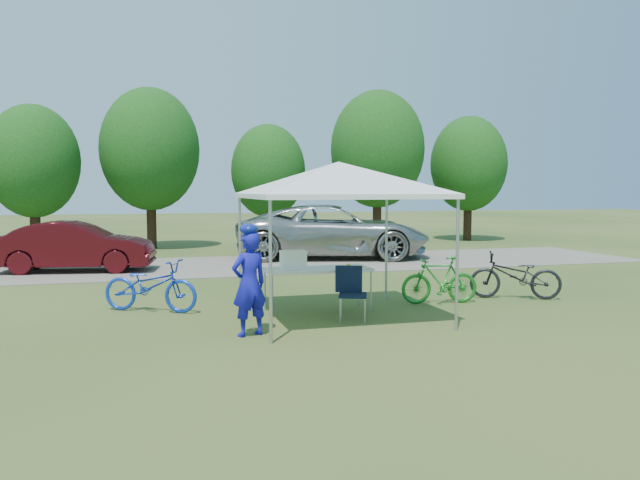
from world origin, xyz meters
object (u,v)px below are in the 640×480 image
object	(u,v)px
bike_blue	(150,286)
bike_dark	(516,276)
cyclist	(249,284)
minivan	(333,231)
cooler	(293,260)
folding_chair	(351,288)
sedan	(76,246)
bike_green	(440,280)
folding_table	(317,270)

from	to	relation	value
bike_blue	bike_dark	bearing A→B (deg)	-66.53
cyclist	minivan	size ratio (longest dim) A/B	0.26
cooler	bike_dark	world-z (taller)	cooler
folding_chair	sedan	distance (m)	9.54
bike_green	minivan	world-z (taller)	minivan
minivan	bike_dark	bearing A→B (deg)	-156.30
minivan	bike_green	bearing A→B (deg)	-168.18
bike_dark	cyclist	bearing A→B (deg)	-47.59
minivan	sedan	distance (m)	7.88
cooler	sedan	size ratio (longest dim) A/B	0.11
cooler	bike_dark	bearing A→B (deg)	1.77
folding_chair	cyclist	world-z (taller)	cyclist
cooler	bike_green	size ratio (longest dim) A/B	0.30
folding_chair	bike_dark	size ratio (longest dim) A/B	0.50
bike_green	folding_table	bearing A→B (deg)	-80.73
folding_chair	sedan	bearing A→B (deg)	143.89
bike_dark	minivan	distance (m)	8.47
bike_green	bike_dark	size ratio (longest dim) A/B	0.84
bike_dark	sedan	xyz separation A→B (m)	(-9.16, 6.96, 0.22)
cyclist	bike_blue	size ratio (longest dim) A/B	0.88
folding_table	bike_blue	bearing A→B (deg)	165.27
bike_blue	bike_dark	size ratio (longest dim) A/B	1.00
cyclist	cooler	bearing A→B (deg)	-143.75
folding_table	cooler	xyz separation A→B (m)	(-0.46, 0.00, 0.21)
bike_green	sedan	bearing A→B (deg)	-126.21
cooler	bike_green	xyz separation A→B (m)	(2.99, 0.09, -0.51)
bike_blue	sedan	size ratio (longest dim) A/B	0.45
bike_green	minivan	distance (m)	8.42
folding_table	bike_green	distance (m)	2.55
folding_table	bike_green	world-z (taller)	bike_green
minivan	cooler	bearing A→B (deg)	172.74
cyclist	bike_dark	xyz separation A→B (m)	(5.80, 1.75, -0.33)
folding_chair	bike_dark	bearing A→B (deg)	34.90
folding_table	sedan	distance (m)	8.62
bike_green	minivan	bearing A→B (deg)	-175.14
cooler	bike_blue	bearing A→B (deg)	162.73
bike_blue	sedan	world-z (taller)	sedan
bike_green	bike_dark	world-z (taller)	bike_dark
folding_chair	minivan	size ratio (longest dim) A/B	0.15
minivan	sedan	xyz separation A→B (m)	(-7.76, -1.39, -0.19)
bike_blue	minivan	world-z (taller)	minivan
cooler	cyclist	distance (m)	1.93
folding_chair	bike_blue	bearing A→B (deg)	174.29
cyclist	sedan	xyz separation A→B (m)	(-3.36, 8.70, -0.11)
cyclist	minivan	distance (m)	11.01
folding_table	folding_chair	world-z (taller)	folding_chair
folding_chair	bike_green	world-z (taller)	bike_green
folding_chair	bike_blue	distance (m)	3.72
cooler	sedan	bearing A→B (deg)	121.95
bike_green	bike_blue	bearing A→B (deg)	-89.97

